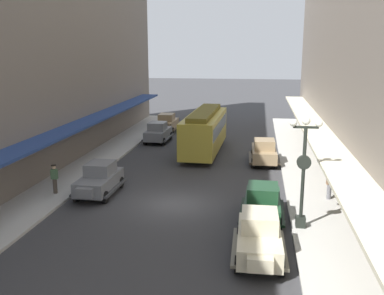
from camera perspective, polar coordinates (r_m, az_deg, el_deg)
name	(u,v)px	position (r m, az deg, el deg)	size (l,w,h in m)	color
ground_plane	(175,204)	(23.92, -2.20, -7.38)	(200.00, 200.00, 0.00)	#38383A
sidewalk_left	(46,196)	(26.30, -18.55, -5.99)	(3.00, 60.00, 0.15)	#B7B5AD
sidewalk_right	(318,210)	(23.72, 16.07, -7.88)	(3.00, 60.00, 0.15)	#B7B5AD
parked_car_0	(167,122)	(44.30, -3.27, 3.30)	(2.18, 4.28, 1.84)	#997F5B
parked_car_1	(259,235)	(18.03, 8.77, -11.26)	(2.21, 4.28, 1.84)	beige
parked_car_2	(262,202)	(21.76, 9.17, -6.98)	(2.21, 4.29, 1.84)	#193D23
parked_car_3	(99,178)	(25.74, -11.99, -3.97)	(2.17, 4.27, 1.84)	slate
parked_car_4	(158,132)	(39.35, -4.44, 2.08)	(2.23, 4.29, 1.84)	slate
parked_car_5	(264,151)	(32.25, 9.38, -0.46)	(2.26, 4.30, 1.84)	#997F5B
streetcar	(205,130)	(34.94, 1.66, 2.34)	(2.74, 9.66, 3.46)	gold
lamp_post_with_clock	(304,168)	(20.35, 14.35, -2.60)	(1.42, 0.44, 5.16)	black
fire_hydrant	(93,168)	(29.43, -12.84, -2.66)	(0.24, 0.24, 0.82)	#B21E19
pedestrian_0	(330,184)	(25.11, 17.51, -4.55)	(0.36, 0.28, 1.67)	slate
pedestrian_1	(55,179)	(26.10, -17.49, -3.90)	(0.36, 0.28, 1.67)	#4C4238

